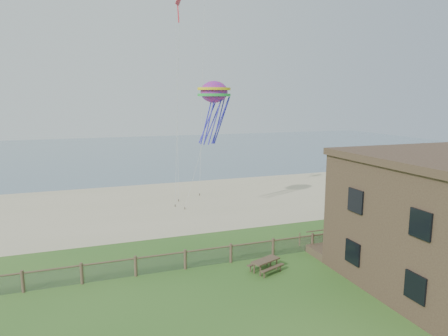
% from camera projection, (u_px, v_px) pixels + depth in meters
% --- Properties ---
extents(ground, '(160.00, 160.00, 0.00)m').
position_uv_depth(ground, '(273.00, 307.00, 20.01)').
color(ground, '#2E5E20').
rests_on(ground, ground).
extents(sand_beach, '(72.00, 20.00, 0.02)m').
position_uv_depth(sand_beach, '(175.00, 203.00, 40.43)').
color(sand_beach, '#BEB389').
rests_on(sand_beach, ground).
extents(ocean, '(160.00, 68.00, 0.02)m').
position_uv_depth(ocean, '(127.00, 152.00, 81.27)').
color(ocean, slate).
rests_on(ocean, ground).
extents(chainlink_fence, '(36.20, 0.20, 1.25)m').
position_uv_depth(chainlink_fence, '(231.00, 254.00, 25.49)').
color(chainlink_fence, brown).
rests_on(chainlink_fence, ground).
extents(motel_deck, '(15.00, 2.00, 0.50)m').
position_uv_depth(motel_deck, '(403.00, 240.00, 28.94)').
color(motel_deck, brown).
rests_on(motel_deck, ground).
extents(picnic_table, '(2.23, 1.98, 0.78)m').
position_uv_depth(picnic_table, '(266.00, 265.00, 24.15)').
color(picnic_table, brown).
rests_on(picnic_table, ground).
extents(octopus_kite, '(3.12, 2.36, 6.01)m').
position_uv_depth(octopus_kite, '(214.00, 110.00, 34.31)').
color(octopus_kite, '#F92748').
extents(kite_red, '(1.93, 1.77, 2.28)m').
position_uv_depth(kite_red, '(180.00, 4.00, 32.23)').
color(kite_red, red).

